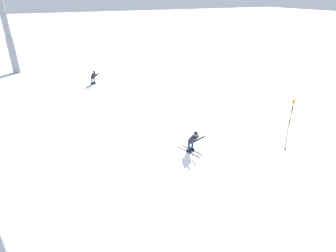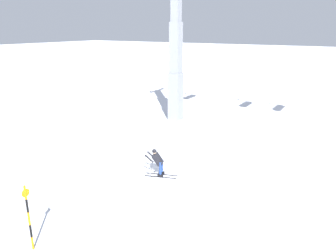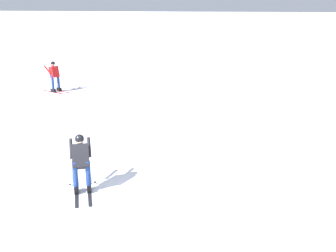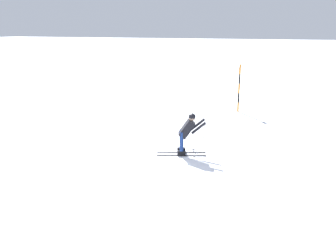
% 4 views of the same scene
% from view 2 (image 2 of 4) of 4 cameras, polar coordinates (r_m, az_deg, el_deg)
% --- Properties ---
extents(ground_plane, '(260.00, 260.00, 0.00)m').
position_cam_2_polar(ground_plane, '(16.36, 0.83, -9.28)').
color(ground_plane, white).
extents(skier_carving_main, '(1.75, 1.07, 1.57)m').
position_cam_2_polar(skier_carving_main, '(16.35, -1.86, -6.14)').
color(skier_carving_main, black).
rests_on(skier_carving_main, ground_plane).
extents(lift_tower_near, '(0.92, 2.93, 12.02)m').
position_cam_2_polar(lift_tower_near, '(25.53, 1.39, 11.85)').
color(lift_tower_near, gray).
rests_on(lift_tower_near, ground_plane).
extents(trail_marker_pole, '(0.07, 0.28, 2.40)m').
position_cam_2_polar(trail_marker_pole, '(11.98, -23.40, -14.41)').
color(trail_marker_pole, orange).
rests_on(trail_marker_pole, ground_plane).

